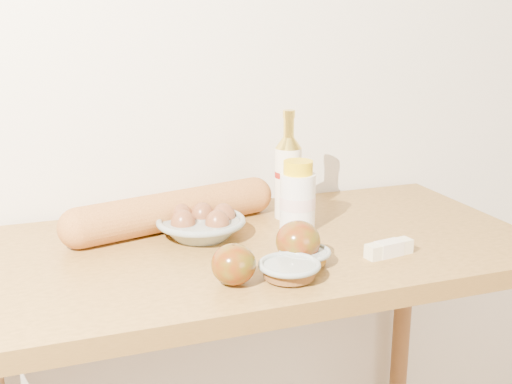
% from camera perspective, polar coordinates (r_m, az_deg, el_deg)
% --- Properties ---
extents(back_wall, '(3.50, 0.02, 2.60)m').
position_cam_1_polar(back_wall, '(1.58, -4.53, 13.25)').
color(back_wall, silver).
rests_on(back_wall, ground).
extents(table, '(1.20, 0.60, 0.90)m').
position_cam_1_polar(table, '(1.39, -0.42, -9.35)').
color(table, '#A57835').
rests_on(table, ground).
extents(bourbon_bottle, '(0.08, 0.08, 0.25)m').
position_cam_1_polar(bourbon_bottle, '(1.49, 2.87, 1.54)').
color(bourbon_bottle, white).
rests_on(bourbon_bottle, table).
extents(cream_bottle, '(0.09, 0.09, 0.16)m').
position_cam_1_polar(cream_bottle, '(1.41, 3.72, -0.54)').
color(cream_bottle, white).
rests_on(cream_bottle, table).
extents(egg_bowl, '(0.25, 0.25, 0.07)m').
position_cam_1_polar(egg_bowl, '(1.38, -4.89, -2.91)').
color(egg_bowl, gray).
rests_on(egg_bowl, table).
extents(baguette, '(0.52, 0.21, 0.09)m').
position_cam_1_polar(baguette, '(1.43, -7.36, -1.62)').
color(baguette, '#C87F3D').
rests_on(baguette, table).
extents(apple_redgreen_front, '(0.10, 0.10, 0.07)m').
position_cam_1_polar(apple_redgreen_front, '(1.14, -2.00, -6.45)').
color(apple_redgreen_front, maroon).
rests_on(apple_redgreen_front, table).
extents(apple_redgreen_right, '(0.12, 0.12, 0.08)m').
position_cam_1_polar(apple_redgreen_right, '(1.25, 3.76, -4.38)').
color(apple_redgreen_right, maroon).
rests_on(apple_redgreen_right, table).
extents(sugar_bowl, '(0.13, 0.13, 0.03)m').
position_cam_1_polar(sugar_bowl, '(1.17, 2.97, -6.93)').
color(sugar_bowl, gray).
rests_on(sugar_bowl, table).
extents(syrup_bowl, '(0.12, 0.12, 0.03)m').
position_cam_1_polar(syrup_bowl, '(1.24, 4.36, -5.72)').
color(syrup_bowl, gray).
rests_on(syrup_bowl, table).
extents(butter_stick, '(0.11, 0.04, 0.03)m').
position_cam_1_polar(butter_stick, '(1.30, 11.73, -4.96)').
color(butter_stick, beige).
rests_on(butter_stick, table).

